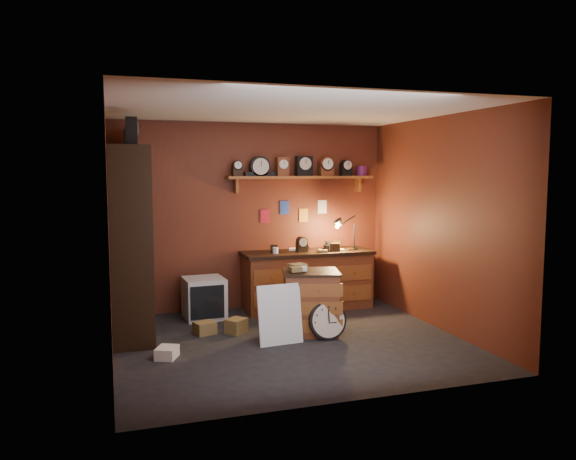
# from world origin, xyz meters

# --- Properties ---
(floor) EXTENTS (4.00, 4.00, 0.00)m
(floor) POSITION_xyz_m (0.00, 0.00, 0.00)
(floor) COLOR black
(floor) RESTS_ON ground
(room_shell) EXTENTS (4.02, 3.62, 2.71)m
(room_shell) POSITION_xyz_m (0.04, 0.11, 1.72)
(room_shell) COLOR maroon
(room_shell) RESTS_ON ground
(shelving_unit) EXTENTS (0.47, 1.60, 2.58)m
(shelving_unit) POSITION_xyz_m (-1.79, 0.98, 1.25)
(shelving_unit) COLOR black
(shelving_unit) RESTS_ON ground
(workbench) EXTENTS (1.91, 0.66, 1.36)m
(workbench) POSITION_xyz_m (0.75, 1.47, 0.47)
(workbench) COLOR brown
(workbench) RESTS_ON ground
(low_cabinet) EXTENTS (0.81, 0.73, 0.88)m
(low_cabinet) POSITION_xyz_m (0.36, 0.26, 0.43)
(low_cabinet) COLOR brown
(low_cabinet) RESTS_ON ground
(big_round_clock) EXTENTS (0.46, 0.16, 0.47)m
(big_round_clock) POSITION_xyz_m (0.46, -0.04, 0.23)
(big_round_clock) COLOR black
(big_round_clock) RESTS_ON ground
(white_panel) EXTENTS (0.55, 0.20, 0.71)m
(white_panel) POSITION_xyz_m (-0.13, -0.02, 0.00)
(white_panel) COLOR silver
(white_panel) RESTS_ON ground
(mini_fridge) EXTENTS (0.57, 0.58, 0.56)m
(mini_fridge) POSITION_xyz_m (-0.79, 1.39, 0.28)
(mini_fridge) COLOR silver
(mini_fridge) RESTS_ON ground
(floor_box_a) EXTENTS (0.29, 0.27, 0.15)m
(floor_box_a) POSITION_xyz_m (-0.91, 0.63, 0.07)
(floor_box_a) COLOR olive
(floor_box_a) RESTS_ON ground
(floor_box_b) EXTENTS (0.29, 0.31, 0.12)m
(floor_box_b) POSITION_xyz_m (-1.44, -0.15, 0.06)
(floor_box_b) COLOR white
(floor_box_b) RESTS_ON ground
(floor_box_c) EXTENTS (0.31, 0.31, 0.18)m
(floor_box_c) POSITION_xyz_m (-0.53, 0.55, 0.09)
(floor_box_c) COLOR olive
(floor_box_c) RESTS_ON ground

